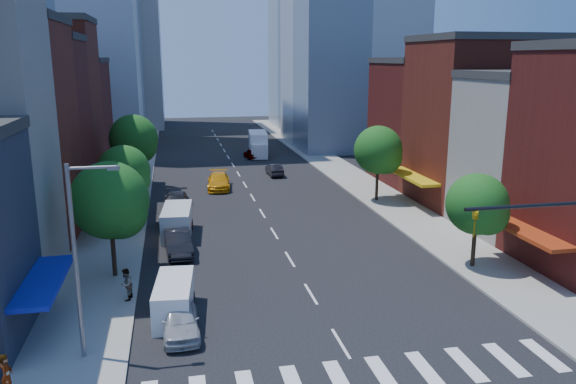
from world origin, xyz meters
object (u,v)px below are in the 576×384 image
object	(u,v)px
cargo_van_near	(174,300)
pedestrian_far	(126,285)
parked_car_rear	(176,202)
pedestrian_near	(7,376)
traffic_car_far	(252,154)
box_truck	(258,145)
taxi	(219,181)
traffic_car_oncoming	(274,170)
parked_car_front	(180,320)
cargo_van_far	(177,222)
parked_car_third	(176,220)
parked_car_second	(178,243)

from	to	relation	value
cargo_van_near	pedestrian_far	size ratio (longest dim) A/B	2.62
parked_car_rear	pedestrian_near	world-z (taller)	pedestrian_near
parked_car_rear	traffic_car_far	distance (m)	28.11
box_truck	cargo_van_near	bearing A→B (deg)	-98.03
parked_car_rear	taxi	size ratio (longest dim) A/B	0.98
cargo_van_near	traffic_car_oncoming	bearing A→B (deg)	76.87
parked_car_front	parked_car_rear	bearing A→B (deg)	88.34
cargo_van_far	box_truck	bearing A→B (deg)	76.46
box_truck	pedestrian_near	xyz separation A→B (m)	(-18.86, -56.46, -0.43)
taxi	traffic_car_far	world-z (taller)	taxi
taxi	traffic_car_oncoming	size ratio (longest dim) A/B	1.34
taxi	traffic_car_oncoming	xyz separation A→B (m)	(7.04, 5.66, -0.13)
parked_car_front	cargo_van_far	world-z (taller)	cargo_van_far
parked_car_rear	cargo_van_near	world-z (taller)	cargo_van_near
parked_car_front	pedestrian_near	bearing A→B (deg)	-149.02
parked_car_third	pedestrian_far	bearing A→B (deg)	-109.35
box_truck	parked_car_second	bearing A→B (deg)	-100.83
parked_car_rear	traffic_car_oncoming	bearing A→B (deg)	52.97
taxi	pedestrian_far	world-z (taller)	pedestrian_far
pedestrian_near	pedestrian_far	xyz separation A→B (m)	(4.00, 8.80, -0.03)
cargo_van_far	traffic_car_oncoming	xyz separation A→B (m)	(11.59, 21.36, -0.42)
taxi	traffic_car_oncoming	world-z (taller)	taxi
parked_car_rear	box_truck	distance (m)	30.69
parked_car_second	parked_car_third	bearing A→B (deg)	86.80
parked_car_third	box_truck	distance (m)	35.62
cargo_van_far	pedestrian_near	bearing A→B (deg)	-103.85
parked_car_second	taxi	bearing A→B (deg)	73.20
cargo_van_far	parked_car_front	bearing A→B (deg)	-85.44
parked_car_rear	traffic_car_oncoming	distance (m)	18.08
parked_car_second	traffic_car_oncoming	xyz separation A→B (m)	(11.58, 25.57, -0.13)
box_truck	cargo_van_far	bearing A→B (deg)	-102.67
parked_car_second	cargo_van_far	distance (m)	4.23
traffic_car_far	box_truck	world-z (taller)	box_truck
pedestrian_far	traffic_car_far	bearing A→B (deg)	176.92
pedestrian_far	box_truck	bearing A→B (deg)	176.28
parked_car_second	parked_car_rear	world-z (taller)	parked_car_second
pedestrian_near	box_truck	bearing A→B (deg)	-21.91
cargo_van_far	traffic_car_oncoming	distance (m)	24.30
cargo_van_near	pedestrian_far	distance (m)	3.60
parked_car_second	cargo_van_far	size ratio (longest dim) A/B	0.91
parked_car_rear	cargo_van_far	distance (m)	7.48
parked_car_third	cargo_van_far	distance (m)	2.27
parked_car_second	traffic_car_far	world-z (taller)	parked_car_second
pedestrian_near	pedestrian_far	bearing A→B (deg)	-27.89
parked_car_front	pedestrian_far	world-z (taller)	pedestrian_far
parked_car_front	pedestrian_near	size ratio (longest dim) A/B	2.33
parked_car_rear	cargo_van_far	world-z (taller)	cargo_van_far
taxi	parked_car_front	bearing A→B (deg)	-92.97
cargo_van_near	parked_car_front	bearing A→B (deg)	-76.08
parked_car_third	cargo_van_far	xyz separation A→B (m)	(0.07, -2.22, 0.48)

